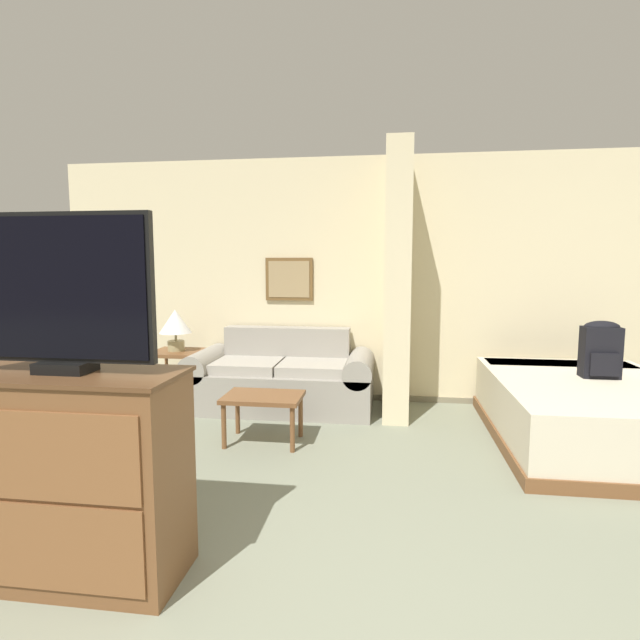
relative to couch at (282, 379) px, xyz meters
name	(u,v)px	position (x,y,z in m)	size (l,w,h in m)	color
wall_back	(390,281)	(1.08, 0.49, 0.99)	(7.27, 0.16, 2.60)	beige
wall_partition_pillar	(397,282)	(1.15, 0.00, 1.00)	(0.24, 0.86, 2.60)	beige
couch	(282,379)	(0.00, 0.00, 0.00)	(1.88, 0.84, 0.80)	gray
coffee_table	(263,401)	(0.06, -1.01, 0.04)	(0.64, 0.45, 0.40)	brown
side_table	(177,359)	(-1.13, -0.01, 0.18)	(0.49, 0.49, 0.57)	brown
table_lamp	(175,324)	(-1.13, -0.01, 0.55)	(0.33, 0.33, 0.44)	tan
tv_dresser	(72,476)	(-0.38, -2.86, 0.19)	(1.06, 0.47, 0.99)	brown
tv	(61,293)	(-0.38, -2.86, 1.05)	(0.88, 0.16, 0.72)	black
bed	(588,411)	(2.73, -0.64, -0.04)	(1.51, 2.06, 0.52)	brown
backpack	(601,349)	(2.86, -0.48, 0.47)	(0.30, 0.19, 0.48)	black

